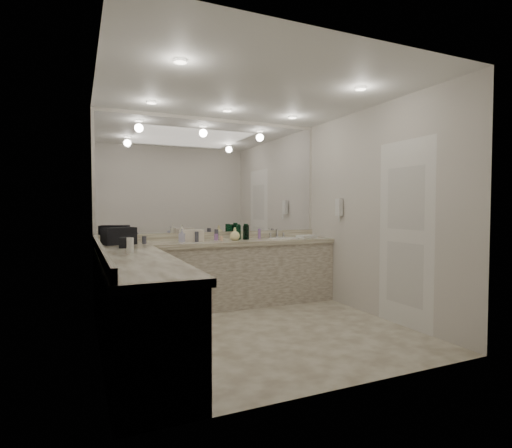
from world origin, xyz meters
name	(u,v)px	position (x,y,z in m)	size (l,w,h in m)	color
floor	(258,331)	(0.00, 0.00, 0.00)	(3.20, 3.20, 0.00)	beige
ceiling	(258,89)	(0.00, 0.00, 2.60)	(3.20, 3.20, 0.00)	white
wall_back	(214,211)	(0.00, 1.50, 1.30)	(3.20, 0.02, 2.60)	beige
wall_left	(98,213)	(-1.60, 0.00, 1.30)	(0.02, 3.00, 2.60)	beige
wall_right	(376,211)	(1.60, 0.00, 1.30)	(0.02, 3.00, 2.60)	beige
vanity_back_base	(221,276)	(0.00, 1.20, 0.42)	(3.20, 0.60, 0.84)	beige
vanity_back_top	(222,243)	(0.00, 1.19, 0.87)	(3.20, 0.64, 0.06)	beige
vanity_left_base	(137,313)	(-1.30, -0.30, 0.42)	(0.60, 2.40, 0.84)	beige
vanity_left_top	(138,262)	(-1.29, -0.30, 0.87)	(0.64, 2.42, 0.06)	beige
backsplash_back	(215,236)	(0.00, 1.48, 0.95)	(3.20, 0.04, 0.10)	beige
backsplash_left	(101,251)	(-1.58, 0.00, 0.95)	(0.04, 3.00, 0.10)	beige
mirror_back	(214,177)	(0.00, 1.49, 1.77)	(3.12, 0.01, 1.55)	white
mirror_left	(98,160)	(-1.59, 0.00, 1.77)	(0.01, 2.92, 1.55)	white
sink	(284,239)	(0.95, 1.20, 0.90)	(0.44, 0.44, 0.03)	white
faucet	(277,233)	(0.95, 1.41, 0.97)	(0.24, 0.16, 0.14)	silver
wall_phone	(339,207)	(1.56, 0.70, 1.35)	(0.06, 0.10, 0.24)	white
door	(405,234)	(1.59, -0.50, 1.05)	(0.02, 0.82, 2.10)	white
black_toiletry_bag	(119,236)	(-1.32, 1.17, 1.00)	(0.37, 0.23, 0.21)	black
black_bag_spill	(124,243)	(-1.30, 0.72, 0.96)	(0.09, 0.20, 0.11)	black
cream_cosmetic_case	(193,235)	(-0.38, 1.24, 0.98)	(0.27, 0.17, 0.16)	silver
hand_towel	(307,236)	(1.29, 1.12, 0.92)	(0.26, 0.18, 0.04)	white
lotion_left	(130,245)	(-1.30, 0.18, 0.98)	(0.07, 0.07, 0.16)	white
soap_bottle_a	(182,233)	(-0.53, 1.22, 1.01)	(0.09, 0.09, 0.22)	white
soap_bottle_b	(182,236)	(-0.55, 1.16, 0.99)	(0.08, 0.08, 0.17)	#B7B2CF
soap_bottle_c	(235,234)	(0.18, 1.15, 0.99)	(0.14, 0.14, 0.18)	#FFF0A2
green_bottle_0	(247,232)	(0.42, 1.31, 1.00)	(0.06, 0.06, 0.20)	#0D4525
green_bottle_1	(246,232)	(0.39, 1.28, 1.01)	(0.06, 0.06, 0.22)	#0D4525
green_bottle_2	(238,232)	(0.27, 1.27, 1.00)	(0.07, 0.07, 0.20)	#0D4525
green_bottle_3	(245,233)	(0.36, 1.21, 1.00)	(0.06, 0.06, 0.19)	#0D4525
green_bottle_4	(247,233)	(0.39, 1.23, 1.00)	(0.06, 0.06, 0.19)	#0D4525
amenity_bottle_0	(216,237)	(-0.05, 1.27, 0.94)	(0.05, 0.05, 0.09)	#9966B2
amenity_bottle_1	(197,237)	(-0.36, 1.14, 0.97)	(0.05, 0.05, 0.13)	#3F3F4C
amenity_bottle_2	(216,235)	(-0.03, 1.32, 0.97)	(0.06, 0.06, 0.15)	#3F3F4C
amenity_bottle_3	(259,234)	(0.60, 1.27, 0.97)	(0.04, 0.04, 0.14)	#9966B2
amenity_bottle_4	(144,240)	(-1.03, 1.12, 0.95)	(0.05, 0.05, 0.09)	#3F3F4C
amenity_bottle_5	(221,238)	(0.00, 1.20, 0.93)	(0.05, 0.05, 0.06)	#E0B28C
amenity_bottle_6	(181,239)	(-0.55, 1.24, 0.94)	(0.05, 0.05, 0.08)	white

